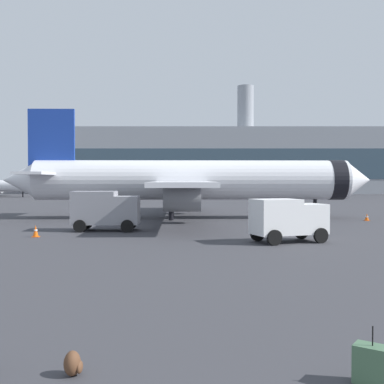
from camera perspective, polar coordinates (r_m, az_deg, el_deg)
name	(u,v)px	position (r m, az deg, el deg)	size (l,w,h in m)	color
airplane_at_gate	(190,180)	(46.14, -0.27, 1.39)	(35.67, 32.11, 10.50)	white
service_truck	(105,209)	(35.50, -10.34, -1.99)	(4.83, 2.57, 2.90)	gray
cargo_van	(288,218)	(29.16, 11.38, -3.07)	(4.81, 3.49, 2.60)	white
safety_cone_near	(36,231)	(32.86, -18.18, -4.46)	(0.44, 0.44, 0.78)	#F2590C
safety_cone_mid	(367,217)	(46.31, 20.17, -2.84)	(0.44, 0.44, 0.65)	#F2590C
safety_cone_far	(131,212)	(51.78, -7.29, -2.33)	(0.44, 0.44, 0.60)	#F2590C
safety_cone_outer	(316,223)	(37.89, 14.64, -3.65)	(0.44, 0.44, 0.78)	#F2590C
rolling_suitcase	(372,365)	(9.82, 20.75, -18.73)	(0.75, 0.69, 1.10)	#476B4C
traveller_backpack	(73,364)	(9.99, -14.02, -19.29)	(0.36, 0.40, 0.48)	brown
terminal_building	(244,161)	(130.30, 6.20, 3.65)	(92.73, 20.44, 28.99)	gray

